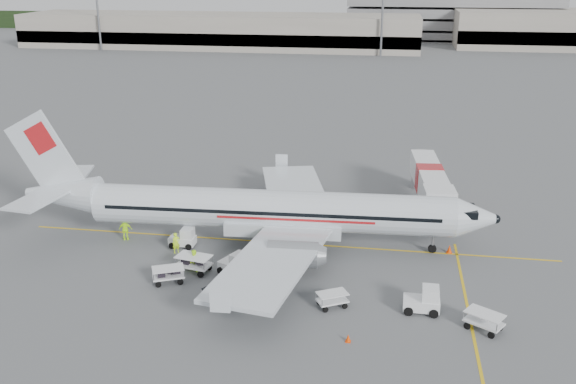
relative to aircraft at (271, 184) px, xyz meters
name	(u,v)px	position (x,y,z in m)	size (l,w,h in m)	color
ground	(284,243)	(0.94, 0.53, -5.30)	(360.00, 360.00, 0.00)	#56595B
stripe_lead	(284,243)	(0.94, 0.53, -5.30)	(44.00, 0.20, 0.01)	yellow
stripe_cross	(467,304)	(14.94, -7.47, -5.30)	(0.20, 20.00, 0.01)	yellow
terminal_west	(220,31)	(-39.06, 130.53, -0.80)	(110.00, 22.00, 9.00)	gray
parking_garage	(451,16)	(25.94, 160.53, 1.70)	(62.00, 24.00, 14.00)	slate
treeline	(370,24)	(0.94, 175.53, -2.30)	(300.00, 3.00, 6.00)	black
mast_west	(97,8)	(-69.06, 118.53, 5.70)	(3.20, 1.20, 22.00)	slate
mast_center	(383,11)	(5.94, 118.53, 5.70)	(3.20, 1.20, 22.00)	slate
aircraft	(271,184)	(0.00, 0.00, 0.00)	(38.48, 30.16, 10.61)	silver
jet_bridge	(428,187)	(13.01, 10.71, -3.23)	(2.96, 15.78, 4.14)	white
belt_loader	(231,280)	(-1.19, -8.96, -4.08)	(4.51, 1.69, 2.44)	white
tug_fore	(422,299)	(11.79, -9.04, -4.38)	(2.39, 1.37, 1.85)	white
tug_mid	(234,263)	(-1.82, -5.62, -4.42)	(2.30, 1.32, 1.78)	white
tug_aft	(182,237)	(-7.18, -1.47, -4.50)	(2.08, 1.19, 1.61)	white
cart_loaded_a	(168,275)	(-6.21, -7.73, -4.71)	(2.26, 1.34, 1.18)	white
cart_loaded_b	(194,264)	(-4.87, -5.80, -4.64)	(2.56, 1.51, 1.33)	white
cart_empty_a	(332,300)	(5.88, -9.36, -4.77)	(2.03, 1.20, 1.06)	white
cart_empty_b	(484,321)	(15.61, -10.72, -4.70)	(2.32, 1.37, 1.21)	white
cone_nose	(449,249)	(14.34, 0.74, -4.95)	(0.43, 0.43, 0.70)	#FF4203
cone_port	(297,191)	(0.18, 12.76, -5.00)	(0.37, 0.37, 0.61)	#FF4203
cone_stbd	(348,338)	(7.26, -13.46, -5.04)	(0.33, 0.33, 0.53)	#FF4203
crew_a	(176,243)	(-7.28, -2.74, -4.45)	(0.62, 0.41, 1.71)	#B6EA1B
crew_b	(195,261)	(-4.85, -5.68, -4.45)	(0.83, 0.65, 1.71)	#B6EA1B
crew_c	(264,246)	(-0.20, -2.21, -4.40)	(1.17, 0.67, 1.81)	#B6EA1B
crew_d	(125,229)	(-12.28, -0.97, -4.35)	(1.12, 0.46, 1.90)	#B6EA1B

